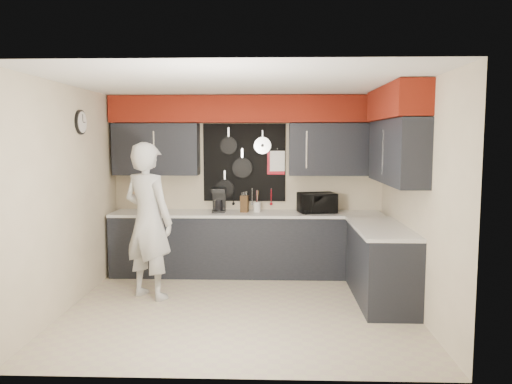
{
  "coord_description": "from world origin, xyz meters",
  "views": [
    {
      "loc": [
        0.37,
        -5.68,
        1.98
      ],
      "look_at": [
        0.16,
        0.5,
        1.32
      ],
      "focal_mm": 35.0,
      "sensor_mm": 36.0,
      "label": 1
    }
  ],
  "objects_px": {
    "knife_block": "(244,204)",
    "utensil_crock": "(257,207)",
    "coffee_maker": "(219,200)",
    "microwave": "(317,203)",
    "person": "(148,221)"
  },
  "relations": [
    {
      "from": "person",
      "to": "knife_block",
      "type": "bearing_deg",
      "value": -106.34
    },
    {
      "from": "microwave",
      "to": "coffee_maker",
      "type": "height_order",
      "value": "coffee_maker"
    },
    {
      "from": "knife_block",
      "to": "utensil_crock",
      "type": "relative_size",
      "value": 1.67
    },
    {
      "from": "utensil_crock",
      "to": "coffee_maker",
      "type": "height_order",
      "value": "coffee_maker"
    },
    {
      "from": "knife_block",
      "to": "coffee_maker",
      "type": "height_order",
      "value": "coffee_maker"
    },
    {
      "from": "knife_block",
      "to": "utensil_crock",
      "type": "xyz_separation_m",
      "value": [
        0.18,
        0.04,
        -0.05
      ]
    },
    {
      "from": "microwave",
      "to": "utensil_crock",
      "type": "xyz_separation_m",
      "value": [
        -0.86,
        0.05,
        -0.07
      ]
    },
    {
      "from": "microwave",
      "to": "coffee_maker",
      "type": "xyz_separation_m",
      "value": [
        -1.42,
        0.03,
        0.04
      ]
    },
    {
      "from": "microwave",
      "to": "utensil_crock",
      "type": "bearing_deg",
      "value": 163.36
    },
    {
      "from": "knife_block",
      "to": "microwave",
      "type": "bearing_deg",
      "value": 7.13
    },
    {
      "from": "coffee_maker",
      "to": "person",
      "type": "height_order",
      "value": "person"
    },
    {
      "from": "knife_block",
      "to": "coffee_maker",
      "type": "distance_m",
      "value": 0.38
    },
    {
      "from": "knife_block",
      "to": "coffee_maker",
      "type": "bearing_deg",
      "value": -174.65
    },
    {
      "from": "utensil_crock",
      "to": "person",
      "type": "distance_m",
      "value": 1.74
    },
    {
      "from": "person",
      "to": "utensil_crock",
      "type": "bearing_deg",
      "value": -109.62
    }
  ]
}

